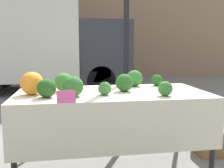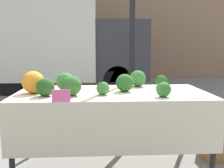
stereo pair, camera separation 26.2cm
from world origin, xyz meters
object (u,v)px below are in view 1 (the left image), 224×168
Objects in this scene: orange_cauliflower at (32,83)px; produce_crate at (215,142)px; parked_truck at (44,43)px; price_sign at (66,97)px.

orange_cauliflower is 2.19m from produce_crate.
parked_truck is 28.19× the size of price_sign.
orange_cauliflower is (0.35, -5.04, -0.43)m from parked_truck.
price_sign is at bearing -52.25° from orange_cauliflower.
parked_truck reaches higher than orange_cauliflower.
orange_cauliflower is at bearing -174.01° from produce_crate.
produce_crate is (1.71, 0.63, -0.72)m from price_sign.
parked_truck is at bearing 93.98° from orange_cauliflower.
price_sign reaches higher than produce_crate.
parked_truck is at bearing 116.32° from produce_crate.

